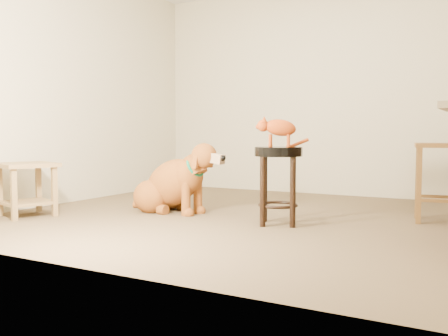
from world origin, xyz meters
The scene contains 7 objects.
floor centered at (0.00, 0.00, 0.00)m, with size 4.50×4.00×0.01m, color brown.
room_shell centered at (0.00, 0.00, 1.68)m, with size 4.54×4.04×2.62m.
padded_stool centered at (0.29, -0.20, 0.46)m, with size 0.43×0.43×0.65m.
wood_stool centered at (1.43, 0.56, 0.35)m, with size 0.42×0.42×0.68m.
side_table centered at (-1.89, -0.93, 0.32)m, with size 0.60×0.60×0.49m.
golden_retriever centered at (-0.84, -0.10, 0.27)m, with size 1.13×0.58×0.72m.
tabby_kitten centered at (0.28, -0.21, 0.80)m, with size 0.39×0.28×0.28m.
Camera 1 is at (1.88, -4.02, 0.76)m, focal length 40.00 mm.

